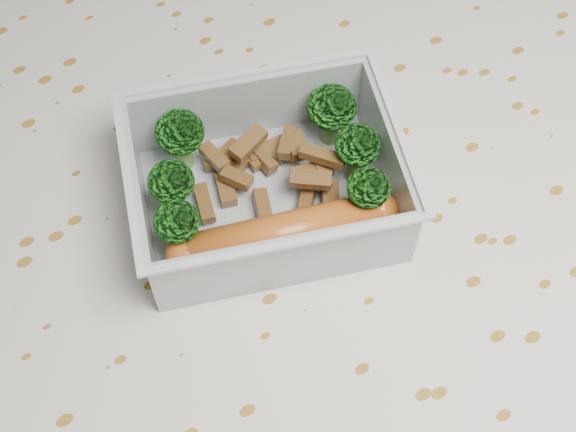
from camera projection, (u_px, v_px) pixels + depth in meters
dining_table at (288, 301)px, 0.56m from camera, size 1.40×0.90×0.75m
tablecloth at (288, 268)px, 0.52m from camera, size 1.46×0.96×0.19m
lunch_container at (267, 188)px, 0.48m from camera, size 0.19×0.17×0.06m
broccoli_florets at (265, 158)px, 0.48m from camera, size 0.15×0.12×0.05m
meat_pile at (269, 168)px, 0.50m from camera, size 0.09×0.08×0.03m
sausage at (284, 234)px, 0.47m from camera, size 0.14×0.06×0.03m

